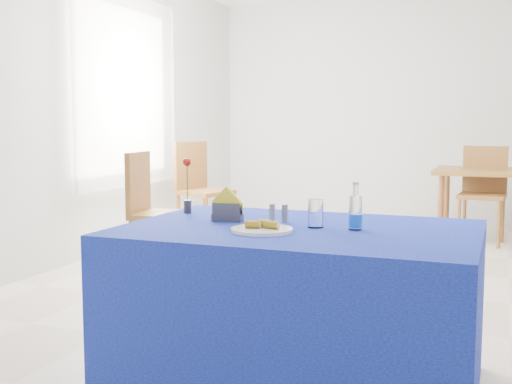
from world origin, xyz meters
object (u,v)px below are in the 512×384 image
water_bottle (355,214)px  blue_table (298,308)px  plate (262,230)px  oak_table (504,177)px  chair_bg_left (483,187)px  chair_win_a (152,204)px  chair_win_b (199,184)px

water_bottle → blue_table: bearing=-175.1°
plate → oak_table: bearing=77.8°
water_bottle → chair_bg_left: 4.24m
plate → water_bottle: size_ratio=1.28×
blue_table → chair_win_a: 2.48m
oak_table → chair_bg_left: (-0.20, -0.19, -0.10)m
blue_table → oak_table: bearing=78.8°
water_bottle → chair_bg_left: size_ratio=0.21×
blue_table → chair_bg_left: bearing=80.8°
plate → blue_table: plate is taller
chair_win_b → plate: bearing=-132.1°
water_bottle → chair_bg_left: (0.43, 4.21, -0.25)m
plate → water_bottle: water_bottle is taller
plate → chair_bg_left: (0.80, 4.41, -0.19)m
plate → chair_win_a: chair_win_a is taller
water_bottle → oak_table: size_ratio=0.15×
plate → chair_bg_left: size_ratio=0.27×
water_bottle → chair_bg_left: bearing=84.2°
plate → chair_win_b: (-2.01, 3.46, -0.16)m
plate → water_bottle: 0.43m
plate → blue_table: 0.44m
plate → blue_table: bearing=56.7°
water_bottle → chair_win_a: (-2.04, 1.69, -0.25)m
blue_table → water_bottle: bearing=4.9°
plate → oak_table: (1.00, 4.61, -0.09)m
oak_table → chair_bg_left: chair_bg_left is taller
water_bottle → chair_win_b: chair_win_b is taller
oak_table → plate: bearing=-102.2°
oak_table → water_bottle: bearing=-98.0°
blue_table → oak_table: blue_table is taller
chair_bg_left → chair_win_a: bearing=-129.7°
blue_table → chair_win_a: size_ratio=1.59×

